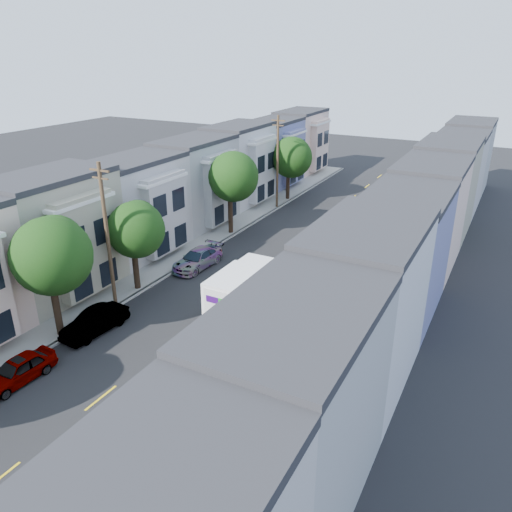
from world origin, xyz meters
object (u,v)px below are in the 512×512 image
at_px(parked_left_c, 95,322).
at_px(parked_left_b, 18,370).
at_px(parked_left_d, 198,259).
at_px(parked_right_a, 161,435).
at_px(tree_far_r, 406,181).
at_px(tree_c, 135,230).
at_px(utility_pole_near, 108,237).
at_px(fedex_truck, 242,288).
at_px(lead_sedan, 295,254).
at_px(utility_pole_far, 277,162).
at_px(tree_d, 233,177).
at_px(parked_right_c, 348,244).
at_px(parked_right_d, 380,212).
at_px(tree_e, 291,157).
at_px(parked_right_b, 229,366).
at_px(tree_b, 51,256).

bearing_deg(parked_left_c, parked_left_b, -85.65).
xyz_separation_m(parked_left_d, parked_right_a, (9.80, -17.39, -0.07)).
xyz_separation_m(tree_far_r, parked_left_b, (-11.79, -38.11, -3.25)).
relative_size(parked_left_b, parked_left_d, 0.88).
height_order(tree_c, parked_left_b, tree_c).
bearing_deg(utility_pole_near, parked_right_a, -39.45).
relative_size(fedex_truck, parked_left_b, 1.45).
relative_size(lead_sedan, parked_left_d, 0.96).
xyz_separation_m(utility_pole_far, parked_left_c, (1.40, -29.31, -4.41)).
height_order(tree_d, parked_right_c, tree_d).
relative_size(lead_sedan, parked_right_c, 1.11).
bearing_deg(parked_left_d, lead_sedan, 37.46).
xyz_separation_m(parked_left_b, parked_left_c, (0.00, 5.66, 0.04)).
bearing_deg(tree_c, parked_right_d, 65.92).
distance_m(tree_e, parked_left_b, 38.81).
relative_size(utility_pole_far, parked_right_d, 2.22).
xyz_separation_m(tree_d, utility_pole_near, (0.00, -16.37, -0.49)).
bearing_deg(tree_far_r, utility_pole_near, -114.37).
bearing_deg(parked_left_d, parked_left_c, -86.84).
xyz_separation_m(parked_right_b, parked_right_c, (0.00, 20.44, 0.05)).
xyz_separation_m(tree_e, utility_pole_near, (0.00, -29.57, 0.11)).
height_order(parked_left_c, parked_right_b, parked_left_c).
distance_m(parked_left_b, parked_left_c, 5.66).
height_order(tree_d, tree_e, tree_d).
bearing_deg(utility_pole_near, utility_pole_far, 90.00).
height_order(tree_c, tree_far_r, tree_c).
relative_size(utility_pole_far, parked_left_b, 2.29).
distance_m(utility_pole_near, parked_right_b, 12.50).
relative_size(tree_d, fedex_truck, 1.26).
relative_size(utility_pole_near, utility_pole_far, 1.00).
bearing_deg(tree_b, tree_c, 90.01).
xyz_separation_m(tree_d, fedex_truck, (8.12, -12.75, -3.94)).
xyz_separation_m(utility_pole_far, lead_sedan, (8.05, -13.29, -4.38)).
xyz_separation_m(parked_left_d, parked_right_d, (9.80, 19.59, -0.01)).
bearing_deg(parked_left_d, tree_e, 96.91).
bearing_deg(parked_right_a, tree_b, 161.85).
height_order(tree_e, utility_pole_far, utility_pole_far).
distance_m(fedex_truck, parked_right_b, 7.62).
bearing_deg(tree_b, utility_pole_near, 89.97).
bearing_deg(tree_b, tree_d, 90.00).
distance_m(tree_far_r, lead_sedan, 17.50).
xyz_separation_m(tree_c, parked_left_b, (1.40, -11.67, -4.07)).
relative_size(parked_right_b, parked_right_d, 1.07).
bearing_deg(parked_left_b, utility_pole_near, 101.64).
bearing_deg(utility_pole_near, parked_right_d, 68.03).
distance_m(tree_e, utility_pole_far, 3.57).
bearing_deg(parked_right_a, tree_c, 137.48).
distance_m(fedex_truck, parked_left_d, 8.18).
distance_m(utility_pole_far, parked_right_b, 31.67).
height_order(parked_left_d, parked_right_b, parked_left_d).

